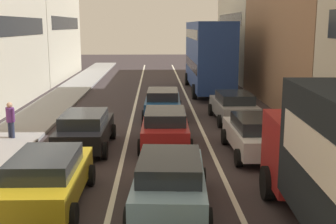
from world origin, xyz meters
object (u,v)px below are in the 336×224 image
object	(u,v)px
sedan_centre_lane_second	(170,180)
bus_mid_queue_primary	(208,53)
hatchback_centre_lane_third	(165,126)
sedan_right_lane_behind_truck	(256,134)
pedestrian_mid_sidewalk	(11,119)
wagon_right_lane_far	(234,106)
coupe_centre_lane_fourth	(163,102)
sedan_left_lane_third	(85,129)
wagon_left_lane_second	(47,177)

from	to	relation	value
sedan_centre_lane_second	bus_mid_queue_primary	world-z (taller)	bus_mid_queue_primary
hatchback_centre_lane_third	sedan_right_lane_behind_truck	world-z (taller)	same
bus_mid_queue_primary	pedestrian_mid_sidewalk	distance (m)	16.94
sedan_centre_lane_second	wagon_right_lane_far	size ratio (longest dim) A/B	1.01
coupe_centre_lane_fourth	bus_mid_queue_primary	xyz separation A→B (m)	(3.47, 8.84, 2.03)
sedan_centre_lane_second	bus_mid_queue_primary	bearing A→B (deg)	-6.05
hatchback_centre_lane_third	pedestrian_mid_sidewalk	distance (m)	6.56
sedan_left_lane_third	coupe_centre_lane_fourth	distance (m)	6.84
hatchback_centre_lane_third	bus_mid_queue_primary	distance (m)	15.04
wagon_right_lane_far	pedestrian_mid_sidewalk	size ratio (longest dim) A/B	2.62
sedan_right_lane_behind_truck	wagon_right_lane_far	xyz separation A→B (m)	(0.21, 5.88, 0.00)
sedan_centre_lane_second	pedestrian_mid_sidewalk	distance (m)	9.68
sedan_centre_lane_second	sedan_right_lane_behind_truck	distance (m)	5.94
hatchback_centre_lane_third	wagon_left_lane_second	bearing A→B (deg)	152.10
wagon_right_lane_far	pedestrian_mid_sidewalk	world-z (taller)	pedestrian_mid_sidewalk
wagon_left_lane_second	pedestrian_mid_sidewalk	bearing A→B (deg)	25.07
wagon_right_lane_far	sedan_left_lane_third	bearing A→B (deg)	124.20
sedan_centre_lane_second	sedan_right_lane_behind_truck	bearing A→B (deg)	-31.54
sedan_centre_lane_second	sedan_left_lane_third	bearing A→B (deg)	31.65
wagon_left_lane_second	wagon_right_lane_far	bearing A→B (deg)	-33.28
coupe_centre_lane_fourth	sedan_right_lane_behind_truck	xyz separation A→B (m)	(3.37, -7.07, 0.00)
sedan_left_lane_third	pedestrian_mid_sidewalk	size ratio (longest dim) A/B	2.60
coupe_centre_lane_fourth	pedestrian_mid_sidewalk	world-z (taller)	pedestrian_mid_sidewalk
sedan_right_lane_behind_truck	pedestrian_mid_sidewalk	bearing A→B (deg)	76.23
wagon_right_lane_far	hatchback_centre_lane_third	bearing A→B (deg)	139.57
wagon_left_lane_second	sedan_centre_lane_second	bearing A→B (deg)	-95.39
wagon_left_lane_second	wagon_right_lane_far	xyz separation A→B (m)	(6.91, 10.40, 0.00)
hatchback_centre_lane_third	wagon_right_lane_far	distance (m)	5.72
sedan_centre_lane_second	wagon_right_lane_far	xyz separation A→B (m)	(3.62, 10.73, 0.00)
sedan_centre_lane_second	pedestrian_mid_sidewalk	xyz separation A→B (m)	(-6.46, 7.20, 0.15)
hatchback_centre_lane_third	wagon_right_lane_far	size ratio (longest dim) A/B	1.00
sedan_right_lane_behind_truck	wagon_right_lane_far	size ratio (longest dim) A/B	0.99
sedan_right_lane_behind_truck	bus_mid_queue_primary	size ratio (longest dim) A/B	0.41
sedan_right_lane_behind_truck	wagon_right_lane_far	world-z (taller)	same
sedan_centre_lane_second	pedestrian_mid_sidewalk	bearing A→B (deg)	45.43
hatchback_centre_lane_third	coupe_centre_lane_fourth	distance (m)	5.65
coupe_centre_lane_fourth	sedan_right_lane_behind_truck	bearing A→B (deg)	-152.88
sedan_left_lane_third	bus_mid_queue_primary	size ratio (longest dim) A/B	0.41
hatchback_centre_lane_third	sedan_centre_lane_second	bearing A→B (deg)	-179.02
coupe_centre_lane_fourth	pedestrian_mid_sidewalk	distance (m)	8.04
hatchback_centre_lane_third	bus_mid_queue_primary	size ratio (longest dim) A/B	0.41
sedan_centre_lane_second	bus_mid_queue_primary	distance (m)	21.16
sedan_centre_lane_second	wagon_right_lane_far	distance (m)	11.33
sedan_right_lane_behind_truck	pedestrian_mid_sidewalk	xyz separation A→B (m)	(-9.87, 2.35, 0.15)
wagon_left_lane_second	hatchback_centre_lane_third	xyz separation A→B (m)	(3.32, 5.95, 0.00)
hatchback_centre_lane_third	coupe_centre_lane_fourth	bearing A→B (deg)	1.14
coupe_centre_lane_fourth	bus_mid_queue_primary	bearing A→B (deg)	-19.79
bus_mid_queue_primary	pedestrian_mid_sidewalk	world-z (taller)	bus_mid_queue_primary
bus_mid_queue_primary	wagon_left_lane_second	bearing A→B (deg)	161.75
sedan_left_lane_third	coupe_centre_lane_fourth	bearing A→B (deg)	-26.92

